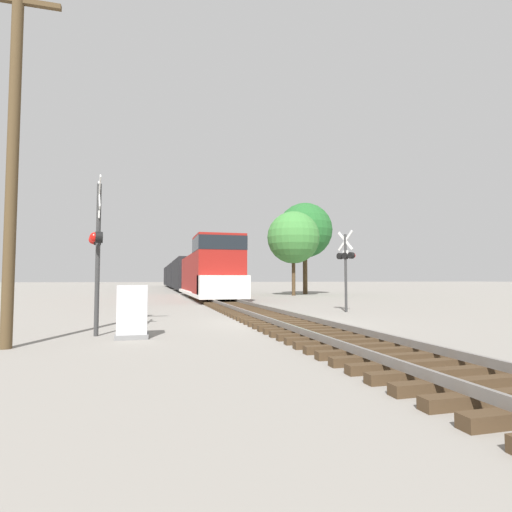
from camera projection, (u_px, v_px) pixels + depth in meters
ground_plane at (278, 323)px, 13.84m from camera, size 400.00×400.00×0.00m
rail_track_bed at (278, 319)px, 13.85m from camera, size 2.60×160.00×0.31m
freight_train at (182, 275)px, 57.23m from camera, size 3.10×69.74×4.39m
crossing_signal_near at (97, 244)px, 10.70m from camera, size 0.46×1.02×4.25m
crossing_signal_far at (346, 260)px, 18.46m from camera, size 0.58×1.00×3.75m
relay_cabinet at (132, 312)px, 10.20m from camera, size 0.81×0.66×1.35m
utility_pole at (13, 149)px, 8.90m from camera, size 1.80×0.24×8.45m
tree_far_right at (293, 238)px, 37.02m from camera, size 4.85×4.85×7.80m
tree_mid_background at (305, 231)px, 40.49m from camera, size 5.56×5.56×9.24m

